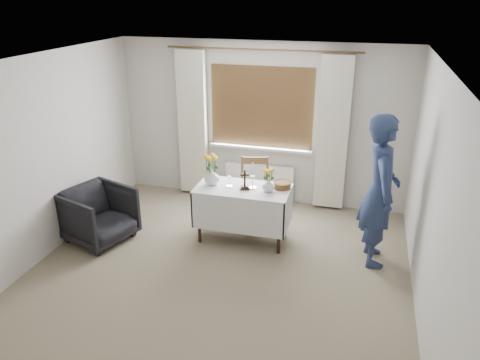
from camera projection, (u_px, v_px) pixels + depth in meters
name	position (u px, v px, depth m)	size (l,w,h in m)	color
ground	(212.00, 283.00, 5.46)	(5.00, 5.00, 0.00)	#817759
altar_table	(243.00, 214.00, 6.29)	(1.24, 0.64, 0.76)	white
wooden_chair	(255.00, 191.00, 6.79)	(0.43, 0.43, 0.93)	brown
armchair	(99.00, 215.00, 6.28)	(0.79, 0.82, 0.74)	black
person	(380.00, 191.00, 5.59)	(0.69, 0.45, 1.89)	navy
radiator	(259.00, 183.00, 7.51)	(1.10, 0.10, 0.60)	white
wooden_cross	(245.00, 180.00, 6.06)	(0.13, 0.09, 0.27)	black
candlestick_left	(229.00, 176.00, 6.13)	(0.09, 0.09, 0.30)	white
candlestick_right	(253.00, 176.00, 6.07)	(0.10, 0.10, 0.35)	white
flower_vase_left	(212.00, 177.00, 6.22)	(0.21, 0.21, 0.22)	silver
flower_vase_right	(268.00, 185.00, 6.00)	(0.17, 0.17, 0.17)	silver
wicker_basket	(282.00, 185.00, 6.13)	(0.23, 0.23, 0.09)	brown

